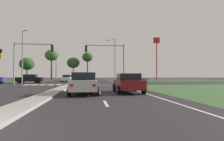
{
  "coord_description": "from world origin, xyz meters",
  "views": [
    {
      "loc": [
        2.77,
        -4.25,
        1.31
      ],
      "look_at": [
        6.6,
        29.86,
        2.26
      ],
      "focal_mm": 30.97,
      "sensor_mm": 36.0,
      "label": 1
    }
  ],
  "objects_px": {
    "car_silver_third": "(84,83)",
    "car_black_fourth": "(30,79)",
    "fastfood_pole_sign": "(157,49)",
    "treeline_second": "(52,56)",
    "street_lamp_fourth": "(56,65)",
    "car_white_sixth": "(67,78)",
    "treeline_fourth": "(88,57)",
    "treeline_near": "(27,64)",
    "treeline_third": "(73,63)",
    "car_red_seventh": "(70,78)",
    "car_maroon_fifth": "(128,83)",
    "car_grey_near": "(134,79)",
    "street_lamp_second": "(23,54)",
    "traffic_signal_near_left": "(29,55)",
    "street_lamp_third": "(114,58)",
    "traffic_signal_near_right": "(110,56)",
    "pedestrian_at_median": "(77,76)"
  },
  "relations": [
    {
      "from": "car_grey_near",
      "to": "car_white_sixth",
      "type": "xyz_separation_m",
      "value": [
        -12.88,
        8.99,
        0.01
      ]
    },
    {
      "from": "fastfood_pole_sign",
      "to": "treeline_fourth",
      "type": "distance_m",
      "value": 24.07
    },
    {
      "from": "street_lamp_fourth",
      "to": "pedestrian_at_median",
      "type": "bearing_deg",
      "value": -70.11
    },
    {
      "from": "car_maroon_fifth",
      "to": "traffic_signal_near_left",
      "type": "relative_size",
      "value": 0.72
    },
    {
      "from": "car_silver_third",
      "to": "car_black_fourth",
      "type": "distance_m",
      "value": 24.26
    },
    {
      "from": "car_red_seventh",
      "to": "traffic_signal_near_left",
      "type": "xyz_separation_m",
      "value": [
        -3.37,
        -22.13,
        3.35
      ]
    },
    {
      "from": "car_maroon_fifth",
      "to": "street_lamp_second",
      "type": "height_order",
      "value": "street_lamp_second"
    },
    {
      "from": "car_black_fourth",
      "to": "car_white_sixth",
      "type": "xyz_separation_m",
      "value": [
        5.7,
        6.69,
        -0.02
      ]
    },
    {
      "from": "street_lamp_fourth",
      "to": "treeline_second",
      "type": "height_order",
      "value": "treeline_second"
    },
    {
      "from": "car_maroon_fifth",
      "to": "treeline_near",
      "type": "distance_m",
      "value": 58.94
    },
    {
      "from": "car_black_fourth",
      "to": "traffic_signal_near_left",
      "type": "height_order",
      "value": "traffic_signal_near_left"
    },
    {
      "from": "street_lamp_third",
      "to": "car_black_fourth",
      "type": "bearing_deg",
      "value": -149.45
    },
    {
      "from": "traffic_signal_near_right",
      "to": "treeline_second",
      "type": "relative_size",
      "value": 0.6
    },
    {
      "from": "car_silver_third",
      "to": "car_white_sixth",
      "type": "xyz_separation_m",
      "value": [
        -4.66,
        28.63,
        -0.01
      ]
    },
    {
      "from": "fastfood_pole_sign",
      "to": "treeline_near",
      "type": "relative_size",
      "value": 1.63
    },
    {
      "from": "street_lamp_second",
      "to": "street_lamp_fourth",
      "type": "xyz_separation_m",
      "value": [
        0.01,
        32.0,
        -0.16
      ]
    },
    {
      "from": "street_lamp_second",
      "to": "car_white_sixth",
      "type": "bearing_deg",
      "value": 55.65
    },
    {
      "from": "traffic_signal_near_right",
      "to": "fastfood_pole_sign",
      "type": "height_order",
      "value": "fastfood_pole_sign"
    },
    {
      "from": "street_lamp_third",
      "to": "treeline_fourth",
      "type": "relative_size",
      "value": 1.08
    },
    {
      "from": "car_black_fourth",
      "to": "traffic_signal_near_left",
      "type": "relative_size",
      "value": 0.76
    },
    {
      "from": "car_red_seventh",
      "to": "treeline_second",
      "type": "distance_m",
      "value": 18.19
    },
    {
      "from": "car_white_sixth",
      "to": "treeline_second",
      "type": "relative_size",
      "value": 0.45
    },
    {
      "from": "car_red_seventh",
      "to": "car_maroon_fifth",
      "type": "bearing_deg",
      "value": 102.88
    },
    {
      "from": "car_black_fourth",
      "to": "treeline_third",
      "type": "height_order",
      "value": "treeline_third"
    },
    {
      "from": "car_maroon_fifth",
      "to": "street_lamp_fourth",
      "type": "bearing_deg",
      "value": 105.55
    },
    {
      "from": "car_silver_third",
      "to": "car_black_fourth",
      "type": "height_order",
      "value": "car_black_fourth"
    },
    {
      "from": "treeline_near",
      "to": "treeline_third",
      "type": "relative_size",
      "value": 0.98
    },
    {
      "from": "car_red_seventh",
      "to": "traffic_signal_near_right",
      "type": "relative_size",
      "value": 0.72
    },
    {
      "from": "street_lamp_fourth",
      "to": "car_red_seventh",
      "type": "bearing_deg",
      "value": -68.8
    },
    {
      "from": "car_silver_third",
      "to": "car_red_seventh",
      "type": "bearing_deg",
      "value": 97.41
    },
    {
      "from": "treeline_near",
      "to": "treeline_fourth",
      "type": "xyz_separation_m",
      "value": [
        20.44,
        -1.56,
        2.27
      ]
    },
    {
      "from": "car_maroon_fifth",
      "to": "street_lamp_third",
      "type": "distance_m",
      "value": 31.4
    },
    {
      "from": "treeline_second",
      "to": "treeline_fourth",
      "type": "distance_m",
      "value": 11.79
    },
    {
      "from": "street_lamp_fourth",
      "to": "treeline_second",
      "type": "xyz_separation_m",
      "value": [
        -1.36,
        -0.94,
        3.16
      ]
    },
    {
      "from": "fastfood_pole_sign",
      "to": "street_lamp_fourth",
      "type": "bearing_deg",
      "value": 156.93
    },
    {
      "from": "traffic_signal_near_left",
      "to": "treeline_near",
      "type": "distance_m",
      "value": 42.65
    },
    {
      "from": "traffic_signal_near_left",
      "to": "street_lamp_fourth",
      "type": "height_order",
      "value": "street_lamp_fourth"
    },
    {
      "from": "car_silver_third",
      "to": "street_lamp_third",
      "type": "height_order",
      "value": "street_lamp_third"
    },
    {
      "from": "car_grey_near",
      "to": "street_lamp_second",
      "type": "relative_size",
      "value": 0.49
    },
    {
      "from": "street_lamp_second",
      "to": "fastfood_pole_sign",
      "type": "xyz_separation_m",
      "value": [
        29.95,
        19.24,
        3.91
      ]
    },
    {
      "from": "street_lamp_fourth",
      "to": "treeline_third",
      "type": "relative_size",
      "value": 1.12
    },
    {
      "from": "street_lamp_second",
      "to": "treeline_near",
      "type": "bearing_deg",
      "value": 106.38
    },
    {
      "from": "street_lamp_second",
      "to": "treeline_second",
      "type": "xyz_separation_m",
      "value": [
        -1.35,
        31.05,
        3.0
      ]
    },
    {
      "from": "car_white_sixth",
      "to": "fastfood_pole_sign",
      "type": "height_order",
      "value": "fastfood_pole_sign"
    },
    {
      "from": "traffic_signal_near_right",
      "to": "treeline_third",
      "type": "height_order",
      "value": "treeline_third"
    },
    {
      "from": "fastfood_pole_sign",
      "to": "treeline_second",
      "type": "height_order",
      "value": "fastfood_pole_sign"
    },
    {
      "from": "traffic_signal_near_right",
      "to": "treeline_third",
      "type": "bearing_deg",
      "value": 102.15
    },
    {
      "from": "pedestrian_at_median",
      "to": "treeline_second",
      "type": "xyz_separation_m",
      "value": [
        -9.83,
        22.45,
        6.77
      ]
    },
    {
      "from": "fastfood_pole_sign",
      "to": "treeline_second",
      "type": "relative_size",
      "value": 1.24
    },
    {
      "from": "traffic_signal_near_left",
      "to": "treeline_third",
      "type": "xyz_separation_m",
      "value": [
        2.56,
        40.21,
        1.69
      ]
    }
  ]
}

